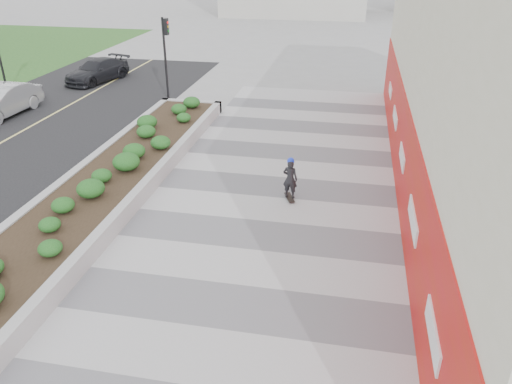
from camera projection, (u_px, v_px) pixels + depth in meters
ground at (214, 365)px, 9.89m from camera, size 160.00×160.00×0.00m
walkway at (246, 276)px, 12.52m from camera, size 8.00×36.00×0.01m
planter at (111, 177)px, 16.78m from camera, size 3.00×18.00×0.90m
traffic_signal_near at (166, 47)px, 25.24m from camera, size 0.33×0.28×4.20m
manhole_cover at (265, 278)px, 12.43m from camera, size 0.44×0.44×0.01m
skateboarder at (290, 179)px, 15.93m from camera, size 0.52×0.74×1.46m
car_silver at (1, 101)px, 23.72m from camera, size 1.75×4.52×1.47m
car_dark at (97, 71)px, 29.79m from camera, size 2.91×4.73×1.28m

